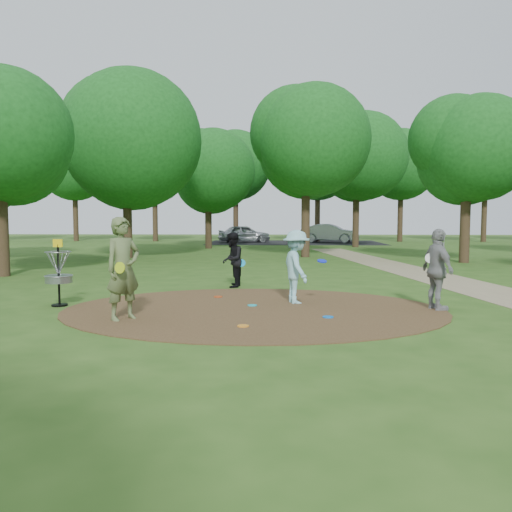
{
  "coord_description": "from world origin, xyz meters",
  "views": [
    {
      "loc": [
        0.49,
        -10.87,
        2.03
      ],
      "look_at": [
        0.0,
        1.2,
        1.1
      ],
      "focal_mm": 35.0,
      "sensor_mm": 36.0,
      "label": 1
    }
  ],
  "objects": [
    {
      "name": "ground",
      "position": [
        0.0,
        0.0,
        0.0
      ],
      "size": [
        100.0,
        100.0,
        0.0
      ],
      "primitive_type": "plane",
      "color": "#2D5119",
      "rests_on": "ground"
    },
    {
      "name": "dirt_clearing",
      "position": [
        0.0,
        0.0,
        0.01
      ],
      "size": [
        8.4,
        8.4,
        0.02
      ],
      "primitive_type": "cylinder",
      "color": "#47301C",
      "rests_on": "ground"
    },
    {
      "name": "footpath",
      "position": [
        6.5,
        2.0,
        0.01
      ],
      "size": [
        7.55,
        39.89,
        0.01
      ],
      "primitive_type": "cube",
      "rotation": [
        0.0,
        0.0,
        0.14
      ],
      "color": "#8C7A5B",
      "rests_on": "ground"
    },
    {
      "name": "parking_lot",
      "position": [
        2.0,
        30.0,
        0.0
      ],
      "size": [
        14.0,
        8.0,
        0.01
      ],
      "primitive_type": "cube",
      "color": "black",
      "rests_on": "ground"
    },
    {
      "name": "player_observer_with_disc",
      "position": [
        -2.53,
        -1.21,
        1.02
      ],
      "size": [
        0.85,
        0.89,
        2.05
      ],
      "color": "#5A6A3D",
      "rests_on": "ground"
    },
    {
      "name": "player_throwing_with_disc",
      "position": [
        0.97,
        0.85,
        0.87
      ],
      "size": [
        1.2,
        1.26,
        1.74
      ],
      "color": "#92D2D9",
      "rests_on": "ground"
    },
    {
      "name": "player_walking_with_disc",
      "position": [
        -0.79,
        3.57,
        0.8
      ],
      "size": [
        0.72,
        0.82,
        1.61
      ],
      "color": "black",
      "rests_on": "ground"
    },
    {
      "name": "player_waiting_with_disc",
      "position": [
        4.02,
        0.11,
        0.9
      ],
      "size": [
        0.69,
        1.13,
        1.79
      ],
      "color": "gray",
      "rests_on": "ground"
    },
    {
      "name": "disc_ground_cyan",
      "position": [
        -0.05,
        0.4,
        0.03
      ],
      "size": [
        0.22,
        0.22,
        0.02
      ],
      "primitive_type": "cylinder",
      "color": "#18AEC0",
      "rests_on": "dirt_clearing"
    },
    {
      "name": "disc_ground_blue",
      "position": [
        1.54,
        -0.88,
        0.03
      ],
      "size": [
        0.22,
        0.22,
        0.02
      ],
      "primitive_type": "cylinder",
      "color": "blue",
      "rests_on": "dirt_clearing"
    },
    {
      "name": "disc_ground_red",
      "position": [
        -0.98,
        1.62,
        0.03
      ],
      "size": [
        0.22,
        0.22,
        0.02
      ],
      "primitive_type": "cylinder",
      "color": "#BB3A12",
      "rests_on": "dirt_clearing"
    },
    {
      "name": "car_left",
      "position": [
        -2.14,
        29.98,
        0.72
      ],
      "size": [
        4.55,
        2.77,
        1.45
      ],
      "primitive_type": "imported",
      "rotation": [
        0.0,
        0.0,
        1.84
      ],
      "color": "#ACAFB4",
      "rests_on": "ground"
    },
    {
      "name": "car_right",
      "position": [
        4.89,
        30.24,
        0.76
      ],
      "size": [
        4.91,
        2.87,
        1.53
      ],
      "primitive_type": "imported",
      "rotation": [
        0.0,
        0.0,
        1.28
      ],
      "color": "#A4A7AC",
      "rests_on": "ground"
    },
    {
      "name": "disc_ground_orange",
      "position": [
        -0.12,
        -1.79,
        0.03
      ],
      "size": [
        0.22,
        0.22,
        0.02
      ],
      "primitive_type": "cylinder",
      "color": "orange",
      "rests_on": "dirt_clearing"
    },
    {
      "name": "disc_golf_basket",
      "position": [
        -4.5,
        0.3,
        0.87
      ],
      "size": [
        0.63,
        0.63,
        1.54
      ],
      "color": "black",
      "rests_on": "ground"
    },
    {
      "name": "tree_ring",
      "position": [
        1.38,
        9.68,
        5.26
      ],
      "size": [
        37.83,
        45.77,
        9.09
      ],
      "color": "#332316",
      "rests_on": "ground"
    }
  ]
}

